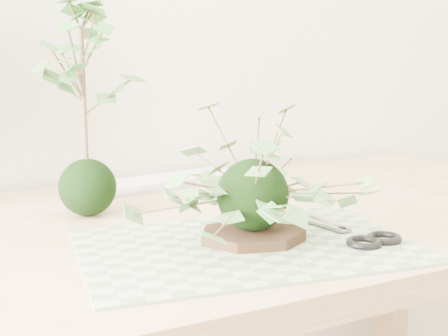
# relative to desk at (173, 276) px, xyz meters

# --- Properties ---
(desk) EXTENTS (1.60, 0.70, 0.74)m
(desk) POSITION_rel_desk_xyz_m (0.00, 0.00, 0.00)
(desk) COLOR #CFB585
(desk) RESTS_ON ground_plane
(cutting_mat) EXTENTS (0.49, 0.36, 0.00)m
(cutting_mat) POSITION_rel_desk_xyz_m (0.04, -0.16, 0.09)
(cutting_mat) COLOR slate
(cutting_mat) RESTS_ON desk
(stone_dish) EXTENTS (0.19, 0.19, 0.01)m
(stone_dish) POSITION_rel_desk_xyz_m (0.06, -0.15, 0.10)
(stone_dish) COLOR black
(stone_dish) RESTS_ON cutting_mat
(ivy_kokedama) EXTENTS (0.34, 0.34, 0.20)m
(ivy_kokedama) POSITION_rel_desk_xyz_m (0.06, -0.15, 0.21)
(ivy_kokedama) COLOR black
(ivy_kokedama) RESTS_ON stone_dish
(maple_kokedama) EXTENTS (0.21, 0.21, 0.39)m
(maple_kokedama) POSITION_rel_desk_xyz_m (-0.10, 0.11, 0.36)
(maple_kokedama) COLOR black
(maple_kokedama) RESTS_ON desk
(keyboard) EXTENTS (0.39, 0.16, 0.01)m
(keyboard) POSITION_rel_desk_xyz_m (0.08, 0.27, 0.09)
(keyboard) COLOR #B3B3BE
(keyboard) RESTS_ON desk
(scissors) EXTENTS (0.09, 0.20, 0.01)m
(scissors) POSITION_rel_desk_xyz_m (0.20, -0.21, 0.10)
(scissors) COLOR gray
(scissors) RESTS_ON cutting_mat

